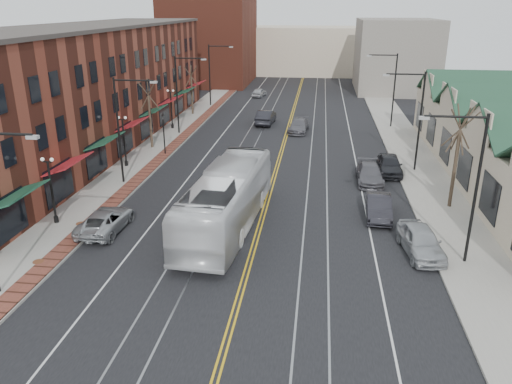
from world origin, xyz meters
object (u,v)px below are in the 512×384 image
(transit_bus, at_px, (227,199))
(parked_car_a, at_px, (421,241))
(parked_car_c, at_px, (370,174))
(parked_car_d, at_px, (390,165))
(parked_car_b, at_px, (379,207))
(parked_suv, at_px, (106,220))

(transit_bus, distance_m, parked_car_a, 11.55)
(parked_car_c, xyz_separation_m, parked_car_d, (1.80, 2.36, 0.08))
(parked_car_a, distance_m, parked_car_b, 5.23)
(transit_bus, height_order, parked_car_c, transit_bus)
(parked_car_b, distance_m, parked_car_c, 6.92)
(transit_bus, height_order, parked_car_d, transit_bus)
(parked_car_c, distance_m, parked_car_d, 2.97)
(parked_suv, height_order, parked_car_c, parked_car_c)
(transit_bus, xyz_separation_m, parked_car_a, (11.30, -2.14, -1.08))
(transit_bus, distance_m, parked_suv, 7.54)
(parked_car_a, relative_size, parked_car_c, 0.95)
(parked_car_d, bearing_deg, parked_car_b, -100.70)
(transit_bus, xyz_separation_m, parked_suv, (-7.30, -1.47, -1.18))
(parked_suv, xyz_separation_m, parked_car_b, (16.80, 4.24, 0.05))
(parked_car_b, bearing_deg, parked_car_d, 81.51)
(transit_bus, relative_size, parked_car_a, 2.89)
(parked_suv, distance_m, parked_car_c, 20.17)
(parked_car_a, height_order, parked_car_d, parked_car_a)
(parked_suv, distance_m, parked_car_d, 23.00)
(parked_car_b, xyz_separation_m, parked_car_c, (0.00, 6.92, -0.02))
(transit_bus, distance_m, parked_car_d, 16.56)
(transit_bus, xyz_separation_m, parked_car_b, (9.50, 2.77, -1.14))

